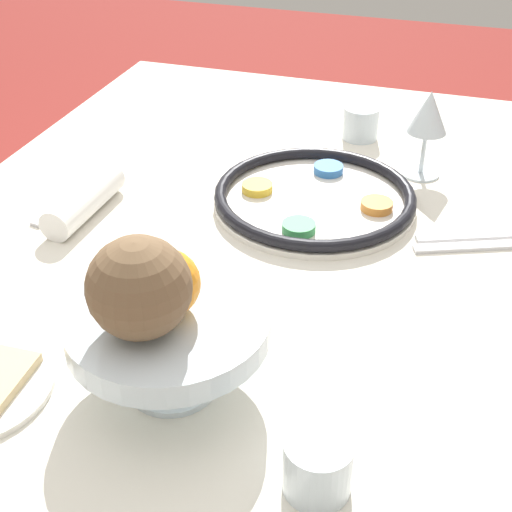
# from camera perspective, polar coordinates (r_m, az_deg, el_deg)

# --- Properties ---
(dining_table) EXTENTS (1.53, 0.98, 0.73)m
(dining_table) POSITION_cam_1_polar(r_m,az_deg,el_deg) (1.31, -2.44, -13.34)
(dining_table) COLOR silver
(dining_table) RESTS_ON ground_plane
(seder_plate) EXTENTS (0.33, 0.33, 0.03)m
(seder_plate) POSITION_cam_1_polar(r_m,az_deg,el_deg) (1.19, 4.71, 4.73)
(seder_plate) COLOR silver
(seder_plate) RESTS_ON dining_table
(wine_glass) EXTENTS (0.07, 0.07, 0.16)m
(wine_glass) POSITION_cam_1_polar(r_m,az_deg,el_deg) (1.28, 13.64, 10.88)
(wine_glass) COLOR silver
(wine_glass) RESTS_ON dining_table
(fruit_stand) EXTENTS (0.23, 0.23, 0.11)m
(fruit_stand) POSITION_cam_1_polar(r_m,az_deg,el_deg) (0.80, -7.03, -5.78)
(fruit_stand) COLOR silver
(fruit_stand) RESTS_ON dining_table
(orange_fruit) EXTENTS (0.08, 0.08, 0.08)m
(orange_fruit) POSITION_cam_1_polar(r_m,az_deg,el_deg) (0.77, -7.22, -2.18)
(orange_fruit) COLOR orange
(orange_fruit) RESTS_ON fruit_stand
(coconut) EXTENTS (0.11, 0.11, 0.11)m
(coconut) POSITION_cam_1_polar(r_m,az_deg,el_deg) (0.73, -9.34, -2.51)
(coconut) COLOR brown
(coconut) RESTS_ON fruit_stand
(napkin_roll) EXTENTS (0.18, 0.06, 0.05)m
(napkin_roll) POSITION_cam_1_polar(r_m,az_deg,el_deg) (1.19, -13.58, 4.34)
(napkin_roll) COLOR white
(napkin_roll) RESTS_ON dining_table
(cup_near) EXTENTS (0.07, 0.07, 0.06)m
(cup_near) POSITION_cam_1_polar(r_m,az_deg,el_deg) (0.73, 4.96, -16.37)
(cup_near) COLOR silver
(cup_near) RESTS_ON dining_table
(cup_mid) EXTENTS (0.07, 0.07, 0.06)m
(cup_mid) POSITION_cam_1_polar(r_m,az_deg,el_deg) (1.43, 8.38, 10.49)
(cup_mid) COLOR silver
(cup_mid) RESTS_ON dining_table
(fork_left) EXTENTS (0.08, 0.16, 0.01)m
(fork_left) POSITION_cam_1_polar(r_m,az_deg,el_deg) (1.15, 16.77, 1.51)
(fork_left) COLOR silver
(fork_left) RESTS_ON dining_table
(fork_right) EXTENTS (0.08, 0.17, 0.01)m
(fork_right) POSITION_cam_1_polar(r_m,az_deg,el_deg) (1.13, 16.68, 0.73)
(fork_right) COLOR silver
(fork_right) RESTS_ON dining_table
(spoon) EXTENTS (0.15, 0.05, 0.01)m
(spoon) POSITION_cam_1_polar(r_m,az_deg,el_deg) (1.23, -14.95, 4.04)
(spoon) COLOR silver
(spoon) RESTS_ON dining_table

